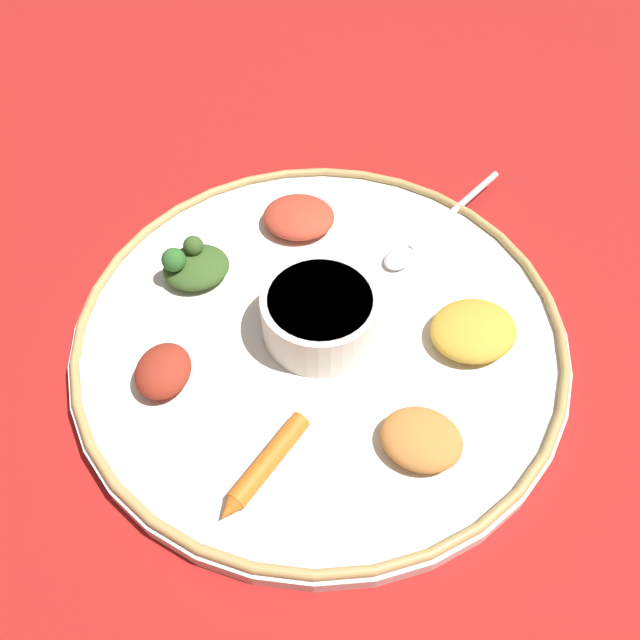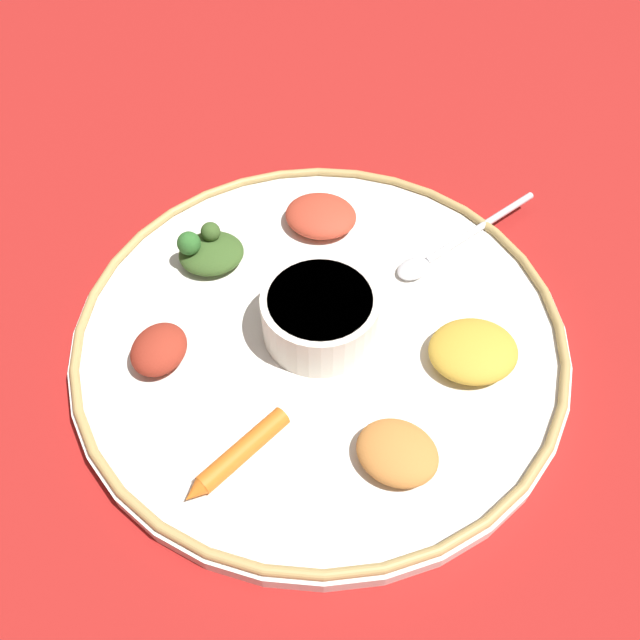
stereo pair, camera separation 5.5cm
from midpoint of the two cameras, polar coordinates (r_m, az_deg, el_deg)
ground_plane at (r=0.58m, az=-2.74°, el=-1.96°), size 2.40×2.40×0.00m
platter at (r=0.57m, az=-2.77°, el=-1.54°), size 0.42×0.42×0.01m
platter_rim at (r=0.56m, az=-2.81°, el=-0.93°), size 0.42×0.42×0.01m
center_bowl at (r=0.55m, az=-2.89°, el=0.37°), size 0.10×0.10×0.04m
spoon at (r=0.64m, az=6.89°, el=7.32°), size 0.18×0.07×0.01m
greens_pile at (r=0.61m, az=-13.46°, el=4.55°), size 0.08×0.08×0.04m
carrot_near_spoon at (r=0.50m, az=-8.09°, el=-12.60°), size 0.10×0.03×0.02m
mound_beet at (r=0.55m, az=-16.30°, el=-4.46°), size 0.06×0.05×0.03m
mound_berbere_red at (r=0.64m, az=-4.34°, el=8.77°), size 0.08×0.09×0.02m
mound_lentil_yellow at (r=0.56m, az=10.43°, el=-1.09°), size 0.10×0.10×0.02m
mound_squash at (r=0.50m, az=5.64°, el=-10.48°), size 0.06×0.07×0.02m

